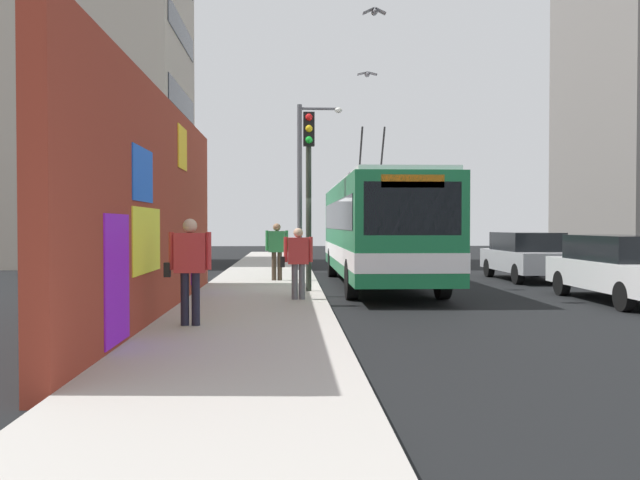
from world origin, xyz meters
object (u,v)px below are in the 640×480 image
city_bus (378,228)px  parked_car_silver (527,255)px  street_lamp (305,175)px  pedestrian_near_wall (190,262)px  pedestrian_at_curb (298,258)px  pedestrian_midblock (277,247)px  traffic_light (309,172)px  parked_car_white (622,267)px

city_bus → parked_car_silver: 5.59m
city_bus → street_lamp: street_lamp is taller
parked_car_silver → pedestrian_near_wall: pedestrian_near_wall is taller
city_bus → pedestrian_at_curb: bearing=153.0°
pedestrian_at_curb → pedestrian_midblock: 5.23m
pedestrian_at_curb → pedestrian_near_wall: bearing=154.1°
pedestrian_at_curb → traffic_light: traffic_light is taller
parked_car_silver → traffic_light: (-4.83, 7.35, 2.34)m
parked_car_silver → traffic_light: size_ratio=0.99×
traffic_light → parked_car_silver: bearing=-56.7°
pedestrian_midblock → street_lamp: size_ratio=0.28×
parked_car_white → pedestrian_at_curb: (-0.34, 7.65, 0.25)m
city_bus → pedestrian_midblock: city_bus is taller
city_bus → pedestrian_midblock: (0.40, 3.02, -0.58)m
parked_car_white → street_lamp: 12.36m
parked_car_white → parked_car_silver: size_ratio=1.10×
parked_car_silver → pedestrian_near_wall: size_ratio=2.50×
pedestrian_at_curb → parked_car_white: bearing=-87.5°
city_bus → pedestrian_near_wall: bearing=153.5°
pedestrian_at_curb → city_bus: bearing=-27.0°
pedestrian_at_curb → pedestrian_midblock: (5.20, 0.57, 0.08)m
city_bus → parked_car_silver: city_bus is taller
pedestrian_midblock → traffic_light: traffic_light is taller
city_bus → parked_car_white: 6.92m
parked_car_white → street_lamp: size_ratio=0.79×
parked_car_silver → pedestrian_midblock: pedestrian_midblock is taller
parked_car_silver → pedestrian_midblock: (-1.43, 8.22, 0.34)m
parked_car_white → pedestrian_midblock: 9.55m
parked_car_silver → street_lamp: bearing=65.6°
parked_car_silver → traffic_light: traffic_light is taller
parked_car_silver → traffic_light: bearing=123.3°
pedestrian_at_curb → street_lamp: bearing=-2.3°
pedestrian_at_curb → street_lamp: street_lamp is taller
pedestrian_near_wall → pedestrian_midblock: 9.10m
city_bus → parked_car_silver: (1.82, -5.20, -0.91)m
traffic_light → street_lamp: (8.13, -0.09, 0.54)m
street_lamp → pedestrian_at_curb: bearing=177.7°
city_bus → pedestrian_at_curb: 5.43m
pedestrian_midblock → traffic_light: 4.05m
city_bus → parked_car_white: city_bus is taller
parked_car_silver → street_lamp: (3.29, 7.26, 2.87)m
city_bus → parked_car_white: (-4.47, -5.20, -0.91)m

